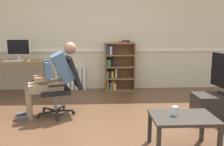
# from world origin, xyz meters

# --- Properties ---
(ground_plane) EXTENTS (18.00, 18.00, 0.00)m
(ground_plane) POSITION_xyz_m (0.00, 0.00, 0.00)
(ground_plane) COLOR brown
(back_wall) EXTENTS (12.00, 0.13, 2.70)m
(back_wall) POSITION_xyz_m (0.00, 2.65, 1.35)
(back_wall) COLOR beige
(back_wall) RESTS_ON ground_plane
(computer_desk) EXTENTS (1.32, 0.57, 0.76)m
(computer_desk) POSITION_xyz_m (-1.86, 2.15, 0.64)
(computer_desk) COLOR olive
(computer_desk) RESTS_ON ground_plane
(imac_monitor) EXTENTS (0.50, 0.14, 0.46)m
(imac_monitor) POSITION_xyz_m (-1.81, 2.23, 1.02)
(imac_monitor) COLOR silver
(imac_monitor) RESTS_ON computer_desk
(keyboard) EXTENTS (0.41, 0.12, 0.02)m
(keyboard) POSITION_xyz_m (-1.86, 2.01, 0.77)
(keyboard) COLOR white
(keyboard) RESTS_ON computer_desk
(computer_mouse) EXTENTS (0.06, 0.10, 0.03)m
(computer_mouse) POSITION_xyz_m (-1.54, 2.03, 0.77)
(computer_mouse) COLOR white
(computer_mouse) RESTS_ON computer_desk
(bookshelf) EXTENTS (0.70, 0.29, 1.16)m
(bookshelf) POSITION_xyz_m (0.36, 2.44, 0.56)
(bookshelf) COLOR brown
(bookshelf) RESTS_ON ground_plane
(radiator) EXTENTS (0.81, 0.08, 0.53)m
(radiator) POSITION_xyz_m (-0.80, 2.54, 0.26)
(radiator) COLOR white
(radiator) RESTS_ON ground_plane
(office_chair) EXTENTS (0.77, 0.65, 0.99)m
(office_chair) POSITION_xyz_m (-0.67, 0.86, 0.53)
(office_chair) COLOR black
(office_chair) RESTS_ON ground_plane
(person_seated) EXTENTS (1.01, 0.57, 1.22)m
(person_seated) POSITION_xyz_m (-0.83, 0.81, 0.65)
(person_seated) COLOR #937F60
(person_seated) RESTS_ON ground_plane
(coffee_table) EXTENTS (0.74, 0.53, 0.42)m
(coffee_table) POSITION_xyz_m (0.92, -0.49, 0.37)
(coffee_table) COLOR #332D28
(coffee_table) RESTS_ON ground_plane
(drinking_glass) EXTENTS (0.07, 0.07, 0.11)m
(drinking_glass) POSITION_xyz_m (0.83, -0.46, 0.48)
(drinking_glass) COLOR silver
(drinking_glass) RESTS_ON coffee_table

